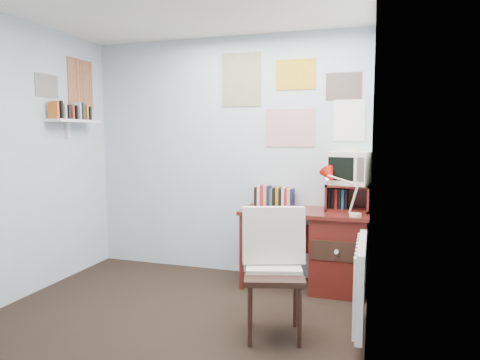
# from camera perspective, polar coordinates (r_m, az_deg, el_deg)

# --- Properties ---
(ground) EXTENTS (3.50, 3.50, 0.00)m
(ground) POSITION_cam_1_polar(r_m,az_deg,el_deg) (3.33, -12.59, -20.48)
(ground) COLOR black
(ground) RESTS_ON ground
(back_wall) EXTENTS (3.00, 0.02, 2.50)m
(back_wall) POSITION_cam_1_polar(r_m,az_deg,el_deg) (4.58, -1.98, 3.16)
(back_wall) COLOR silver
(back_wall) RESTS_ON ground
(right_wall) EXTENTS (0.02, 3.50, 2.50)m
(right_wall) POSITION_cam_1_polar(r_m,az_deg,el_deg) (2.58, 16.94, 0.69)
(right_wall) COLOR silver
(right_wall) RESTS_ON ground
(desk) EXTENTS (1.20, 0.55, 0.76)m
(desk) POSITION_cam_1_polar(r_m,az_deg,el_deg) (4.20, 12.22, -8.91)
(desk) COLOR #591A14
(desk) RESTS_ON ground
(desk_chair) EXTENTS (0.57, 0.55, 0.92)m
(desk_chair) POSITION_cam_1_polar(r_m,az_deg,el_deg) (3.20, 4.55, -12.62)
(desk_chair) COLOR black
(desk_chair) RESTS_ON ground
(desk_lamp) EXTENTS (0.31, 0.29, 0.38)m
(desk_lamp) POSITION_cam_1_polar(r_m,az_deg,el_deg) (3.90, 15.20, -1.96)
(desk_lamp) COLOR red
(desk_lamp) RESTS_ON desk
(tv_riser) EXTENTS (0.40, 0.30, 0.25)m
(tv_riser) POSITION_cam_1_polar(r_m,az_deg,el_deg) (4.21, 14.11, -2.27)
(tv_riser) COLOR #591A14
(tv_riser) RESTS_ON desk
(crt_tv) EXTENTS (0.41, 0.39, 0.34)m
(crt_tv) POSITION_cam_1_polar(r_m,az_deg,el_deg) (4.20, 14.41, 1.76)
(crt_tv) COLOR beige
(crt_tv) RESTS_ON tv_riser
(book_row) EXTENTS (0.60, 0.14, 0.22)m
(book_row) POSITION_cam_1_polar(r_m,az_deg,el_deg) (4.36, 5.86, -2.04)
(book_row) COLOR #591A14
(book_row) RESTS_ON desk
(radiator) EXTENTS (0.09, 0.80, 0.60)m
(radiator) POSITION_cam_1_polar(r_m,az_deg,el_deg) (3.30, 15.86, -12.94)
(radiator) COLOR white
(radiator) RESTS_ON right_wall
(wall_shelf) EXTENTS (0.20, 0.62, 0.24)m
(wall_shelf) POSITION_cam_1_polar(r_m,az_deg,el_deg) (4.69, -21.28, 7.34)
(wall_shelf) COLOR white
(wall_shelf) RESTS_ON left_wall
(posters_back) EXTENTS (1.20, 0.01, 0.90)m
(posters_back) POSITION_cam_1_polar(r_m,az_deg,el_deg) (4.41, 6.74, 10.81)
(posters_back) COLOR white
(posters_back) RESTS_ON back_wall
(posters_left) EXTENTS (0.01, 0.70, 0.60)m
(posters_left) POSITION_cam_1_polar(r_m,az_deg,el_deg) (4.78, -22.36, 11.84)
(posters_left) COLOR white
(posters_left) RESTS_ON left_wall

